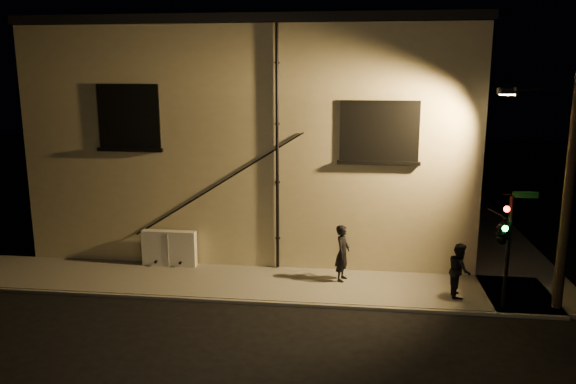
# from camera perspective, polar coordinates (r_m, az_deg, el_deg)

# --- Properties ---
(ground) EXTENTS (90.00, 90.00, 0.00)m
(ground) POSITION_cam_1_polar(r_m,az_deg,el_deg) (17.22, 3.63, -11.55)
(ground) COLOR black
(sidewalk) EXTENTS (21.00, 16.00, 0.12)m
(sidewalk) POSITION_cam_1_polar(r_m,az_deg,el_deg) (21.28, 7.66, -6.78)
(sidewalk) COLOR slate
(sidewalk) RESTS_ON ground
(building) EXTENTS (16.20, 12.23, 8.80)m
(building) POSITION_cam_1_polar(r_m,az_deg,el_deg) (25.18, -1.86, 6.38)
(building) COLOR beige
(building) RESTS_ON ground
(utility_cabinet) EXTENTS (1.94, 0.33, 1.28)m
(utility_cabinet) POSITION_cam_1_polar(r_m,az_deg,el_deg) (20.52, -11.96, -5.60)
(utility_cabinet) COLOR silver
(utility_cabinet) RESTS_ON sidewalk
(pedestrian_a) EXTENTS (0.61, 0.78, 1.89)m
(pedestrian_a) POSITION_cam_1_polar(r_m,az_deg,el_deg) (18.67, 5.56, -6.18)
(pedestrian_a) COLOR black
(pedestrian_a) RESTS_ON sidewalk
(pedestrian_b) EXTENTS (0.64, 0.82, 1.69)m
(pedestrian_b) POSITION_cam_1_polar(r_m,az_deg,el_deg) (18.12, 17.01, -7.58)
(pedestrian_b) COLOR black
(pedestrian_b) RESTS_ON sidewalk
(traffic_signal) EXTENTS (1.35, 2.07, 3.50)m
(traffic_signal) POSITION_cam_1_polar(r_m,az_deg,el_deg) (17.07, 21.00, -3.75)
(traffic_signal) COLOR black
(traffic_signal) RESTS_ON sidewalk
(streetlamp_pole) EXTENTS (2.02, 1.38, 6.93)m
(streetlamp_pole) POSITION_cam_1_polar(r_m,az_deg,el_deg) (17.68, 26.25, 0.41)
(streetlamp_pole) COLOR black
(streetlamp_pole) RESTS_ON ground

